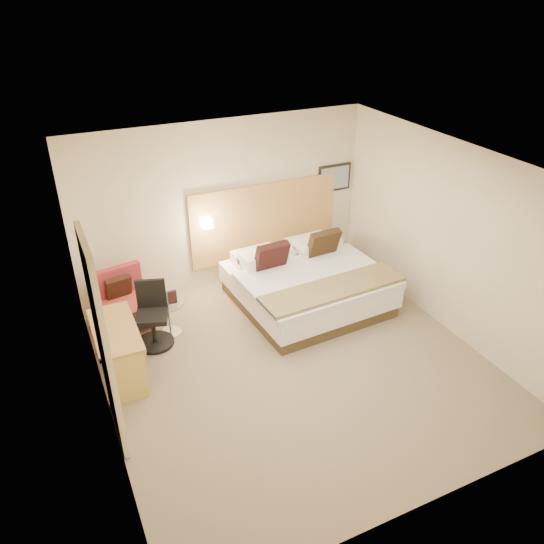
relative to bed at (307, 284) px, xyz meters
name	(u,v)px	position (x,y,z in m)	size (l,w,h in m)	color
floor	(294,362)	(-0.86, -1.24, -0.35)	(4.80, 5.00, 0.02)	#7D6B54
ceiling	(299,167)	(-0.86, -1.24, 2.37)	(4.80, 5.00, 0.02)	white
wall_back	(224,204)	(-0.86, 1.27, 1.01)	(4.80, 0.02, 2.70)	beige
wall_front	(432,408)	(-0.86, -3.75, 1.01)	(4.80, 0.02, 2.70)	beige
wall_left	(92,323)	(-3.27, -1.24, 1.01)	(0.02, 5.00, 2.70)	beige
wall_right	(450,238)	(1.55, -1.24, 1.01)	(0.02, 5.00, 2.70)	beige
headboard_panel	(265,221)	(-0.16, 1.23, 0.61)	(2.60, 0.04, 1.30)	#BD8949
art_frame	(334,178)	(1.16, 1.24, 1.16)	(0.62, 0.03, 0.47)	black
art_canvas	(335,178)	(1.16, 1.22, 1.16)	(0.54, 0.01, 0.39)	gray
lamp_arm	(205,221)	(-1.21, 1.18, 0.81)	(0.02, 0.02, 0.12)	silver
lamp_shade	(207,223)	(-1.21, 1.12, 0.81)	(0.15, 0.15, 0.15)	#FFEDC6
curtain	(103,344)	(-3.22, -1.49, 0.88)	(0.06, 0.90, 2.42)	beige
bottle_a	(160,297)	(-2.25, 0.17, 0.25)	(0.05, 0.05, 0.18)	#8AA6D5
bottle_b	(166,296)	(-2.17, 0.16, 0.25)	(0.05, 0.05, 0.18)	#87BED1
menu_folder	(172,297)	(-2.10, 0.09, 0.26)	(0.12, 0.05, 0.20)	black
bed	(307,284)	(0.00, 0.00, 0.00)	(2.25, 2.20, 1.05)	#423621
lounge_chair	(123,303)	(-2.70, 0.66, -0.01)	(0.88, 0.81, 0.82)	tan
side_table	(169,316)	(-2.17, 0.11, -0.06)	(0.47, 0.47, 0.50)	silver
desk	(118,338)	(-2.97, -0.52, 0.23)	(0.55, 1.17, 0.73)	#B48246
desk_chair	(153,320)	(-2.42, -0.02, 0.04)	(0.66, 0.66, 0.93)	black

